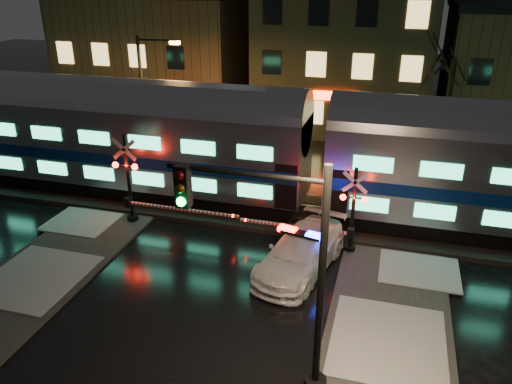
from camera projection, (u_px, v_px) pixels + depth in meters
ground at (224, 265)px, 19.93m from camera, size 120.00×120.00×0.00m
ballast at (258, 210)px, 24.28m from camera, size 90.00×4.20×0.24m
building_left at (161, 55)px, 40.73m from camera, size 14.00×10.00×9.00m
building_mid at (348, 46)px, 36.91m from camera, size 12.00×11.00×11.50m
train at (318, 151)px, 22.26m from camera, size 51.00×3.12×5.92m
police_car at (301, 252)px, 19.30m from camera, size 3.30×5.70×1.72m
crossing_signal_right at (343, 219)px, 20.23m from camera, size 5.31×0.63×3.76m
crossing_signal_left at (136, 189)px, 22.50m from camera, size 5.99×0.67×4.24m
traffic_light at (281, 275)px, 12.82m from camera, size 4.34×0.75×6.71m
streetlight at (147, 96)px, 27.99m from camera, size 2.54×0.27×7.60m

